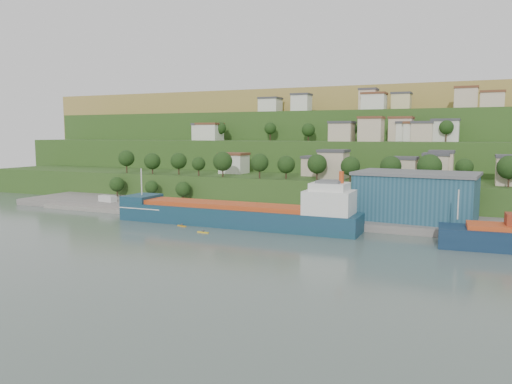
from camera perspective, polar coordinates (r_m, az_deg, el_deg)
The scene contains 10 objects.
ground at distance 127.17m, azimuth -3.77°, elevation -4.62°, with size 500.00×500.00×0.00m, color #45544D.
quay at distance 145.73m, azimuth 8.39°, elevation -3.23°, with size 220.00×26.00×4.00m, color slate.
pebble_beach at distance 175.78m, azimuth -16.48°, elevation -1.75°, with size 40.00×18.00×2.40m, color slate.
hillside at distance 286.23m, azimuth 12.03°, elevation 1.54°, with size 360.00×211.50×96.00m.
cargo_ship_near at distance 135.01m, azimuth -1.64°, elevation -2.73°, with size 68.79×11.14×17.68m.
warehouse at distance 139.91m, azimuth 17.81°, elevation -0.40°, with size 32.50×21.56×12.80m.
caravan at distance 176.32m, azimuth -16.61°, elevation -0.85°, with size 6.27×2.61×2.92m, color silver.
dinghy at distance 167.60m, azimuth -14.02°, elevation -1.51°, with size 4.12×1.54×0.82m, color silver.
kayak_orange at distance 136.56m, azimuth -8.48°, elevation -3.80°, with size 3.08×1.31×0.76m.
kayak_yellow at distance 127.02m, azimuth -6.08°, elevation -4.55°, with size 3.23×0.78×0.80m.
Camera 1 is at (57.75, -110.56, 24.79)m, focal length 35.00 mm.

